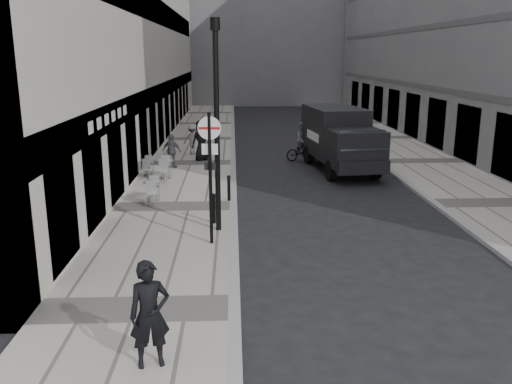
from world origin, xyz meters
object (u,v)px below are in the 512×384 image
lamppost (217,117)px  panel_van (339,136)px  walking_man (150,314)px  cyclist (303,146)px  sign_post (210,161)px

lamppost → panel_van: bearing=59.4°
lamppost → panel_van: lamppost is taller
walking_man → panel_van: (6.14, 15.90, 0.54)m
panel_van → cyclist: 2.83m
lamppost → cyclist: bearing=70.7°
lamppost → cyclist: lamppost is taller
walking_man → sign_post: 6.13m
lamppost → panel_van: 10.40m
sign_post → panel_van: sign_post is taller
sign_post → lamppost: bearing=86.8°
walking_man → cyclist: (4.83, 18.26, -0.28)m
cyclist → sign_post: bearing=-125.0°
sign_post → panel_van: 11.36m
panel_van → walking_man: bearing=-117.8°
walking_man → panel_van: panel_van is taller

